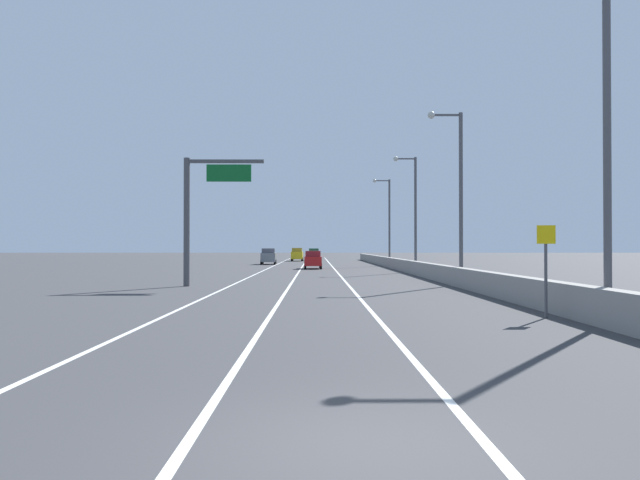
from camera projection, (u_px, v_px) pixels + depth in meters
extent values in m
plane|color=#38383A|center=(319.00, 266.00, 70.88)|extent=(320.00, 320.00, 0.00)
cube|color=silver|center=(267.00, 269.00, 61.84)|extent=(0.16, 130.00, 0.00)
cube|color=silver|center=(301.00, 269.00, 61.87)|extent=(0.16, 130.00, 0.00)
cube|color=silver|center=(334.00, 269.00, 61.89)|extent=(0.16, 130.00, 0.00)
cube|color=gray|center=(421.00, 269.00, 46.95)|extent=(0.60, 120.00, 1.10)
cylinder|color=#47474C|center=(187.00, 222.00, 34.81)|extent=(0.36, 0.36, 7.50)
cube|color=#47474C|center=(225.00, 161.00, 34.87)|extent=(4.50, 0.20, 0.20)
cube|color=#0C5923|center=(229.00, 173.00, 34.74)|extent=(2.60, 0.10, 1.00)
cylinder|color=#4C4C51|center=(546.00, 281.00, 19.30)|extent=(0.10, 0.10, 2.40)
cube|color=yellow|center=(546.00, 235.00, 19.28)|extent=(0.60, 0.04, 0.60)
cylinder|color=#4C4C51|center=(607.00, 151.00, 18.25)|extent=(0.24, 0.24, 10.48)
cylinder|color=#4C4C51|center=(461.00, 199.00, 36.28)|extent=(0.24, 0.24, 10.48)
cube|color=#4C4C51|center=(446.00, 115.00, 36.33)|extent=(1.80, 0.12, 0.12)
sphere|color=beige|center=(431.00, 115.00, 36.33)|extent=(0.44, 0.44, 0.44)
cylinder|color=#4C4C51|center=(416.00, 215.00, 54.32)|extent=(0.24, 0.24, 10.48)
cube|color=#4C4C51|center=(406.00, 159.00, 54.37)|extent=(1.80, 0.12, 0.12)
sphere|color=beige|center=(396.00, 159.00, 54.36)|extent=(0.44, 0.44, 0.44)
cylinder|color=#4C4C51|center=(389.00, 223.00, 72.36)|extent=(0.24, 0.24, 10.48)
cube|color=#4C4C51|center=(382.00, 181.00, 72.41)|extent=(1.80, 0.12, 0.12)
sphere|color=beige|center=(375.00, 181.00, 72.40)|extent=(0.44, 0.44, 0.44)
cube|color=red|center=(313.00, 261.00, 62.59)|extent=(1.81, 4.15, 0.93)
cube|color=maroon|center=(313.00, 254.00, 62.18)|extent=(1.57, 1.88, 0.60)
cylinder|color=black|center=(305.00, 265.00, 64.18)|extent=(0.23, 0.68, 0.68)
cylinder|color=black|center=(320.00, 265.00, 64.21)|extent=(0.23, 0.68, 0.68)
cylinder|color=black|center=(305.00, 266.00, 60.95)|extent=(0.23, 0.68, 0.68)
cylinder|color=black|center=(321.00, 266.00, 60.98)|extent=(0.23, 0.68, 0.68)
cube|color=slate|center=(269.00, 257.00, 78.44)|extent=(2.01, 4.30, 1.15)
cube|color=#4D505A|center=(268.00, 251.00, 78.03)|extent=(1.72, 1.96, 0.60)
cylinder|color=black|center=(263.00, 261.00, 80.07)|extent=(0.24, 0.69, 0.68)
cylinder|color=black|center=(276.00, 261.00, 80.14)|extent=(0.24, 0.69, 0.68)
cylinder|color=black|center=(261.00, 262.00, 76.73)|extent=(0.24, 0.69, 0.68)
cylinder|color=black|center=(275.00, 262.00, 76.80)|extent=(0.24, 0.69, 0.68)
cube|color=gold|center=(297.00, 255.00, 96.51)|extent=(1.86, 4.37, 1.18)
cube|color=olive|center=(297.00, 250.00, 96.09)|extent=(1.61, 1.98, 0.60)
cylinder|color=black|center=(293.00, 259.00, 98.23)|extent=(0.23, 0.68, 0.68)
cylinder|color=black|center=(303.00, 259.00, 98.23)|extent=(0.23, 0.68, 0.68)
cylinder|color=black|center=(292.00, 259.00, 94.78)|extent=(0.23, 0.68, 0.68)
cylinder|color=black|center=(302.00, 259.00, 94.78)|extent=(0.23, 0.68, 0.68)
cube|color=#196033|center=(314.00, 255.00, 99.73)|extent=(1.89, 4.33, 1.09)
cube|color=#1C4633|center=(314.00, 250.00, 99.31)|extent=(1.63, 1.96, 0.60)
cylinder|color=black|center=(309.00, 258.00, 101.43)|extent=(0.23, 0.68, 0.68)
cylinder|color=black|center=(319.00, 258.00, 101.41)|extent=(0.23, 0.68, 0.68)
cylinder|color=black|center=(309.00, 259.00, 98.04)|extent=(0.23, 0.68, 0.68)
cylinder|color=black|center=(319.00, 259.00, 98.02)|extent=(0.23, 0.68, 0.68)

